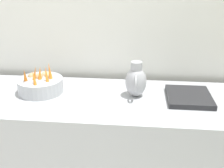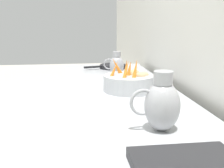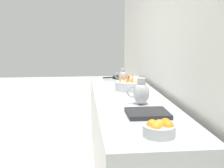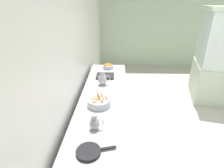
# 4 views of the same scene
# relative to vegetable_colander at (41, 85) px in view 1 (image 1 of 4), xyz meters

# --- Properties ---
(tile_wall_left) EXTENTS (0.10, 7.64, 3.00)m
(tile_wall_left) POSITION_rel_vegetable_colander_xyz_m (-0.43, 0.84, 0.54)
(tile_wall_left) COLOR white
(tile_wall_left) RESTS_ON ground_plane
(prep_counter) EXTENTS (0.74, 2.91, 0.90)m
(prep_counter) POSITION_rel_vegetable_colander_xyz_m (0.05, 0.34, -0.51)
(prep_counter) COLOR #ADAFB5
(prep_counter) RESTS_ON ground_plane
(vegetable_colander) EXTENTS (0.33, 0.33, 0.22)m
(vegetable_colander) POSITION_rel_vegetable_colander_xyz_m (0.00, 0.00, 0.00)
(vegetable_colander) COLOR #ADAFB5
(vegetable_colander) RESTS_ON prep_counter
(metal_pitcher_tall) EXTENTS (0.21, 0.15, 0.25)m
(metal_pitcher_tall) POSITION_rel_vegetable_colander_xyz_m (-0.00, 0.69, 0.06)
(metal_pitcher_tall) COLOR #A3A3A8
(metal_pitcher_tall) RESTS_ON prep_counter
(counter_sink_basin) EXTENTS (0.34, 0.30, 0.04)m
(counter_sink_basin) POSITION_rel_vegetable_colander_xyz_m (0.02, 1.07, -0.04)
(counter_sink_basin) COLOR #232326
(counter_sink_basin) RESTS_ON prep_counter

